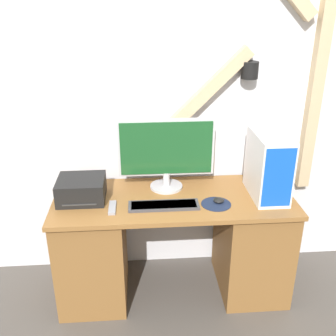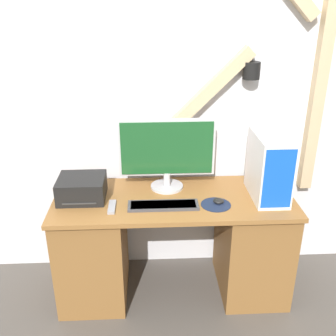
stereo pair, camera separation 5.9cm
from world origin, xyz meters
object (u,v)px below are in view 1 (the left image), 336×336
(computer_tower, at_px, (269,165))
(printer, at_px, (81,189))
(mouse, at_px, (219,200))
(remote_control, at_px, (112,208))
(keyboard, at_px, (164,205))
(monitor, at_px, (166,151))

(computer_tower, xyz_separation_m, printer, (-1.20, 0.03, -0.14))
(computer_tower, bearing_deg, printer, 178.41)
(mouse, xyz_separation_m, remote_control, (-0.67, -0.03, -0.01))
(keyboard, xyz_separation_m, remote_control, (-0.32, -0.00, -0.00))
(printer, bearing_deg, mouse, -7.58)
(monitor, bearing_deg, keyboard, -97.47)
(monitor, relative_size, mouse, 9.09)
(monitor, relative_size, printer, 2.13)
(keyboard, xyz_separation_m, mouse, (0.35, 0.03, 0.01))
(keyboard, distance_m, printer, 0.54)
(computer_tower, bearing_deg, remote_control, -173.77)
(monitor, relative_size, computer_tower, 1.50)
(keyboard, height_order, computer_tower, computer_tower)
(printer, relative_size, remote_control, 1.88)
(mouse, xyz_separation_m, printer, (-0.87, 0.12, 0.05))
(monitor, distance_m, keyboard, 0.38)
(monitor, distance_m, printer, 0.60)
(printer, distance_m, remote_control, 0.25)
(mouse, xyz_separation_m, computer_tower, (0.33, 0.08, 0.19))
(printer, height_order, remote_control, printer)
(monitor, height_order, keyboard, monitor)
(remote_control, bearing_deg, monitor, 37.49)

